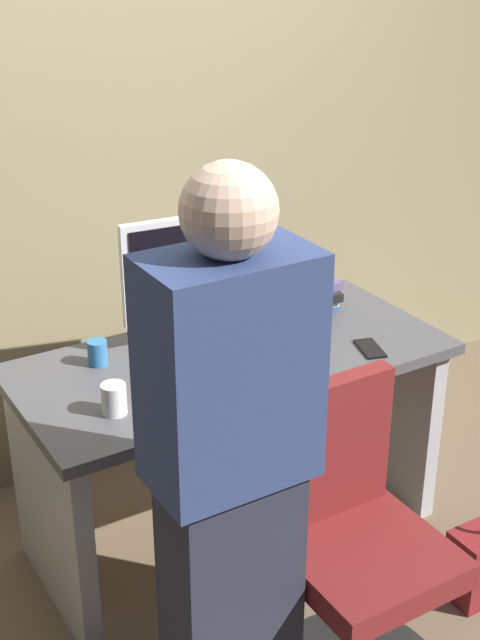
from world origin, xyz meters
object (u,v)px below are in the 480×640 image
(mouse, at_px, (292,344))
(cup_near_keyboard, at_px, (114,399))
(desk, at_px, (233,413))
(keyboard, at_px, (212,367))
(cell_phone, at_px, (370,348))
(person_at_desk, at_px, (230,478))
(office_chair, at_px, (353,556))
(book_stack, at_px, (310,296))
(monitor, at_px, (198,271))
(cup_by_monitor, at_px, (97,353))

(mouse, distance_m, cup_near_keyboard, 0.70)
(desk, bearing_deg, keyboard, -152.08)
(cell_phone, bearing_deg, person_at_desk, -131.80)
(cup_near_keyboard, height_order, cell_phone, cup_near_keyboard)
(desk, height_order, office_chair, office_chair)
(office_chair, height_order, cell_phone, office_chair)
(office_chair, distance_m, book_stack, 1.09)
(cup_near_keyboard, xyz_separation_m, cell_phone, (0.92, -0.06, -0.04))
(keyboard, xyz_separation_m, book_stack, (0.55, 0.23, 0.05))
(person_at_desk, height_order, keyboard, person_at_desk)
(mouse, xyz_separation_m, cup_near_keyboard, (-0.70, -0.08, 0.03))
(keyboard, relative_size, mouse, 4.30)
(desk, distance_m, monitor, 0.51)
(book_stack, bearing_deg, cup_near_keyboard, -161.44)
(mouse, relative_size, cup_near_keyboard, 1.03)
(keyboard, distance_m, mouse, 0.31)
(office_chair, relative_size, book_stack, 4.14)
(keyboard, height_order, mouse, mouse)
(desk, height_order, keyboard, keyboard)
(cell_phone, bearing_deg, keyboard, -178.58)
(office_chair, relative_size, mouse, 9.40)
(monitor, distance_m, keyboard, 0.34)
(cell_phone, bearing_deg, cup_by_monitor, 172.80)
(keyboard, relative_size, cup_near_keyboard, 4.44)
(person_at_desk, bearing_deg, cup_near_keyboard, 95.87)
(keyboard, distance_m, book_stack, 0.60)
(monitor, bearing_deg, cup_by_monitor, 179.12)
(office_chair, bearing_deg, mouse, 70.80)
(desk, distance_m, book_stack, 0.55)
(mouse, bearing_deg, keyboard, 179.11)
(cup_by_monitor, height_order, cell_phone, cup_by_monitor)
(book_stack, xyz_separation_m, cell_phone, (-0.01, -0.38, -0.05))
(desk, relative_size, person_at_desk, 0.90)
(cup_near_keyboard, distance_m, cup_by_monitor, 0.33)
(desk, xyz_separation_m, cup_by_monitor, (-0.42, 0.17, 0.27))
(monitor, bearing_deg, person_at_desk, -114.19)
(mouse, relative_size, book_stack, 0.44)
(monitor, distance_m, cup_near_keyboard, 0.60)
(keyboard, relative_size, cup_by_monitor, 5.06)
(person_at_desk, xyz_separation_m, cell_phone, (0.86, 0.52, -0.09))
(desk, xyz_separation_m, cell_phone, (0.43, -0.21, 0.23))
(cell_phone, bearing_deg, mouse, 164.10)
(desk, xyz_separation_m, office_chair, (-0.03, -0.74, -0.09))
(person_at_desk, distance_m, cup_by_monitor, 0.90)
(person_at_desk, bearing_deg, keyboard, 63.99)
(monitor, distance_m, cell_phone, 0.65)
(person_at_desk, xyz_separation_m, book_stack, (0.88, 0.90, -0.04))
(mouse, bearing_deg, desk, 162.24)
(cup_by_monitor, bearing_deg, book_stack, -0.31)
(keyboard, relative_size, cell_phone, 2.99)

